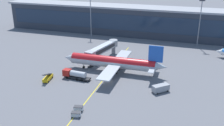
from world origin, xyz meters
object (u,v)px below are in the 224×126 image
Objects in this scene: baggage_cart_0 at (76,114)px; belt_loader at (48,78)px; baggage_cart_1 at (78,108)px; fuel_tanker at (75,74)px; lavatory_truck at (160,88)px; main_airliner at (113,62)px.

belt_loader is at bearing 137.56° from baggage_cart_0.
baggage_cart_0 is at bearing -76.71° from baggage_cart_1.
fuel_tanker is 1.91× the size of lavatory_truck.
baggage_cart_0 is at bearing -89.42° from main_airliner.
belt_loader reaches higher than baggage_cart_0.
lavatory_truck reaches higher than baggage_cart_0.
lavatory_truck is at bearing 5.47° from belt_loader.
main_airliner reaches higher than lavatory_truck.
baggage_cart_0 is (0.35, -33.98, -3.33)m from main_airliner.
baggage_cart_1 is (-0.74, 3.11, 0.00)m from baggage_cart_0.
lavatory_truck is 30.31m from baggage_cart_0.
lavatory_truck is 28.58m from baggage_cart_1.
fuel_tanker is 1.56× the size of belt_loader.
main_airliner is 31.05m from baggage_cart_1.
baggage_cart_0 is 3.20m from baggage_cart_1.
lavatory_truck is (20.36, -11.24, -2.69)m from main_airliner.
lavatory_truck is at bearing 43.41° from baggage_cart_1.
lavatory_truck is 1.96× the size of baggage_cart_1.
main_airliner is 23.41m from lavatory_truck.
main_airliner is 3.84× the size of fuel_tanker.
fuel_tanker is 9.89m from belt_loader.
belt_loader is (-40.64, -3.89, -0.43)m from lavatory_truck.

